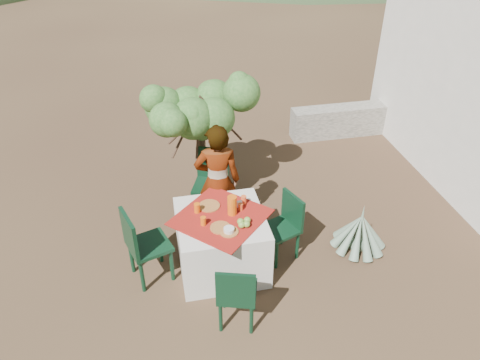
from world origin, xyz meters
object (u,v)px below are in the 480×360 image
(agave, at_px, (360,232))
(chair_near, at_px, (237,294))
(table, at_px, (221,242))
(chair_right, at_px, (285,224))
(juice_pitcher, at_px, (232,205))
(shrub_tree, at_px, (204,116))
(chair_far, at_px, (211,179))
(chair_left, at_px, (142,244))
(person, at_px, (218,181))

(agave, bearing_deg, chair_near, -153.18)
(table, relative_size, chair_right, 1.50)
(agave, xyz_separation_m, juice_pitcher, (-1.64, 0.06, 0.63))
(shrub_tree, bearing_deg, chair_near, -91.07)
(chair_far, bearing_deg, chair_left, -109.26)
(chair_right, xyz_separation_m, shrub_tree, (-0.76, 1.48, 0.83))
(table, xyz_separation_m, juice_pitcher, (0.14, 0.03, 0.50))
(juice_pitcher, bearing_deg, chair_far, 94.27)
(table, xyz_separation_m, agave, (1.78, -0.03, -0.13))
(table, bearing_deg, chair_near, -90.16)
(chair_near, relative_size, person, 0.54)
(shrub_tree, distance_m, juice_pitcher, 1.57)
(chair_near, relative_size, chair_right, 1.00)
(shrub_tree, height_order, juice_pitcher, shrub_tree)
(chair_near, relative_size, juice_pitcher, 3.59)
(agave, height_order, juice_pitcher, juice_pitcher)
(table, height_order, agave, table)
(chair_left, distance_m, chair_right, 1.74)
(chair_far, bearing_deg, agave, -13.12)
(table, distance_m, juice_pitcher, 0.52)
(person, relative_size, shrub_tree, 0.96)
(chair_right, relative_size, juice_pitcher, 3.59)
(person, bearing_deg, chair_far, -80.29)
(person, bearing_deg, chair_right, 147.07)
(shrub_tree, bearing_deg, agave, -42.07)
(juice_pitcher, bearing_deg, chair_left, -176.81)
(table, height_order, shrub_tree, shrub_tree)
(chair_near, xyz_separation_m, chair_left, (-0.93, 0.91, 0.06))
(chair_left, relative_size, shrub_tree, 0.59)
(chair_far, distance_m, agave, 2.10)
(chair_right, bearing_deg, chair_near, -60.10)
(chair_near, bearing_deg, table, -73.28)
(chair_far, relative_size, agave, 1.29)
(chair_near, height_order, agave, chair_near)
(table, distance_m, person, 0.80)
(table, relative_size, chair_near, 1.50)
(chair_left, height_order, agave, chair_left)
(chair_left, height_order, juice_pitcher, juice_pitcher)
(person, distance_m, shrub_tree, 1.00)
(chair_far, relative_size, chair_left, 0.98)
(person, xyz_separation_m, shrub_tree, (-0.03, 0.86, 0.51))
(chair_left, relative_size, juice_pitcher, 4.05)
(person, relative_size, agave, 2.14)
(chair_far, height_order, person, person)
(chair_far, height_order, juice_pitcher, juice_pitcher)
(chair_near, relative_size, agave, 1.16)
(chair_near, xyz_separation_m, agave, (1.78, 0.90, -0.23))
(chair_far, distance_m, juice_pitcher, 1.16)
(chair_right, distance_m, shrub_tree, 1.86)
(agave, bearing_deg, person, 157.47)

